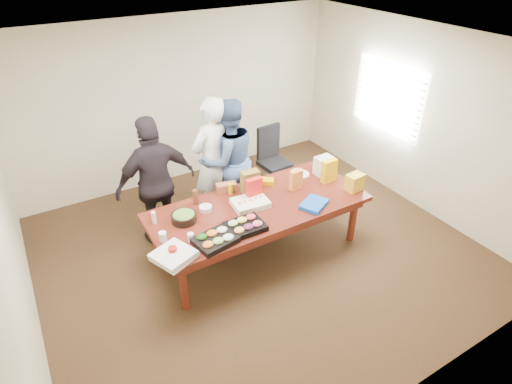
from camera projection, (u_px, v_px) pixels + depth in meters
floor at (258, 251)px, 5.77m from camera, size 5.50×5.00×0.02m
ceiling at (259, 47)px, 4.33m from camera, size 5.50×5.00×0.02m
wall_back at (180, 101)px, 6.87m from camera, size 5.50×0.04×2.70m
wall_front at (426, 296)px, 3.23m from camera, size 5.50×0.04×2.70m
wall_left at (2, 236)px, 3.86m from camera, size 0.04×5.00×2.70m
wall_right at (417, 119)px, 6.24m from camera, size 0.04×5.00×2.70m
window_panel at (388, 97)px, 6.58m from camera, size 0.03×1.40×1.10m
window_blinds at (386, 98)px, 6.57m from camera, size 0.04×1.36×1.00m
conference_table at (258, 229)px, 5.57m from camera, size 2.80×1.20×0.75m
office_chair at (275, 161)px, 6.88m from camera, size 0.56×0.56×1.02m
person_center at (213, 161)px, 5.98m from camera, size 0.78×0.61×1.89m
person_right at (228, 160)px, 6.05m from camera, size 0.90×0.71×1.84m
person_left at (156, 183)px, 5.49m from camera, size 1.11×0.52×1.85m
veggie_tray at (215, 240)px, 4.71m from camera, size 0.51×0.43×0.07m
fruit_tray at (245, 226)px, 4.93m from camera, size 0.45×0.36×0.07m
sheet_cake at (250, 203)px, 5.34m from camera, size 0.47×0.37×0.08m
salad_bowl at (184, 218)px, 5.05m from camera, size 0.33×0.33×0.10m
chip_bag_blue at (314, 204)px, 5.34m from camera, size 0.43×0.39×0.05m
chip_bag_red at (254, 189)px, 5.41m from camera, size 0.21×0.09×0.31m
chip_bag_yellow at (329, 171)px, 5.79m from camera, size 0.22×0.10×0.33m
chip_bag_orange at (296, 180)px, 5.63m from camera, size 0.18×0.09×0.28m
mayo_jar at (246, 184)px, 5.67m from camera, size 0.10×0.10×0.15m
mustard_bottle at (230, 189)px, 5.56m from camera, size 0.06×0.06×0.16m
dressing_bottle at (195, 197)px, 5.34m from camera, size 0.07×0.07×0.20m
ranch_bottle at (154, 218)px, 5.00m from camera, size 0.06×0.06×0.16m
banana_bunch at (266, 182)px, 5.79m from camera, size 0.26×0.24×0.07m
bread_loaf at (226, 187)px, 5.64m from camera, size 0.29×0.18×0.11m
kraft_bag at (250, 182)px, 5.56m from camera, size 0.25×0.16×0.31m
red_cup at (173, 252)px, 4.49m from camera, size 0.10×0.10×0.12m
clear_cup_a at (191, 237)px, 4.73m from camera, size 0.08×0.08×0.10m
clear_cup_b at (163, 237)px, 4.72m from camera, size 0.10×0.10×0.12m
pizza_box_lower at (174, 257)px, 4.50m from camera, size 0.50×0.50×0.04m
pizza_box_upper at (173, 254)px, 4.46m from camera, size 0.50×0.50×0.04m
plate_a at (301, 174)px, 6.04m from camera, size 0.31×0.31×0.01m
plate_b at (298, 172)px, 6.08m from camera, size 0.26×0.26×0.01m
dip_bowl_a at (249, 188)px, 5.66m from camera, size 0.16×0.16×0.06m
dip_bowl_b at (206, 208)px, 5.25m from camera, size 0.18×0.18×0.06m
grocery_bag_white at (323, 165)px, 5.99m from camera, size 0.25×0.19×0.26m
grocery_bag_yellow at (355, 182)px, 5.62m from camera, size 0.25×0.19×0.23m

